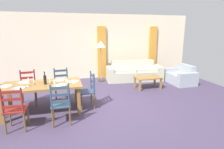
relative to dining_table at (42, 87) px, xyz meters
name	(u,v)px	position (x,y,z in m)	size (l,w,h in m)	color
ground_plane	(100,107)	(1.44, -0.06, -0.67)	(9.60, 9.60, 0.02)	#443853
wall_far	(84,47)	(1.44, 3.24, 0.69)	(9.60, 0.16, 2.70)	beige
curtain_panel_left	(102,53)	(2.18, 3.10, 0.44)	(0.35, 0.08, 2.20)	orange
curtain_panel_right	(153,51)	(4.58, 3.10, 0.44)	(0.35, 0.08, 2.20)	orange
dining_table	(42,87)	(0.00, 0.00, 0.00)	(1.90, 0.96, 0.75)	olive
dining_chair_near_left	(15,109)	(-0.47, -0.78, -0.19)	(0.44, 0.42, 0.96)	maroon
dining_chair_near_right	(61,104)	(0.43, -0.75, -0.19)	(0.42, 0.40, 0.96)	#2F475B
dining_chair_far_left	(28,87)	(-0.44, 0.73, -0.19)	(0.45, 0.43, 0.96)	maroon
dining_chair_far_right	(62,85)	(0.46, 0.74, -0.19)	(0.44, 0.42, 0.96)	#2A4257
dining_chair_head_east	(88,90)	(1.15, 0.04, -0.19)	(0.43, 0.45, 0.96)	navy
dinner_plate_near_left	(20,88)	(-0.45, -0.25, 0.10)	(0.24, 0.24, 0.02)	white
fork_near_left	(12,89)	(-0.60, -0.25, 0.09)	(0.02, 0.17, 0.01)	silver
dinner_plate_near_right	(61,85)	(0.45, -0.25, 0.10)	(0.24, 0.24, 0.02)	white
fork_near_right	(54,86)	(0.30, -0.25, 0.09)	(0.02, 0.17, 0.01)	silver
dinner_plate_far_left	(24,82)	(-0.45, 0.25, 0.10)	(0.24, 0.24, 0.02)	white
fork_far_left	(17,83)	(-0.60, 0.25, 0.09)	(0.02, 0.17, 0.01)	silver
dinner_plate_far_right	(61,80)	(0.45, 0.25, 0.10)	(0.24, 0.24, 0.02)	white
fork_far_right	(55,80)	(0.30, 0.25, 0.09)	(0.02, 0.17, 0.01)	silver
dinner_plate_head_west	(6,86)	(-0.78, 0.00, 0.10)	(0.24, 0.24, 0.02)	white
dinner_plate_head_east	(74,81)	(0.78, 0.00, 0.10)	(0.24, 0.24, 0.02)	white
fork_head_east	(68,82)	(0.63, 0.00, 0.09)	(0.02, 0.17, 0.01)	silver
wine_bottle	(45,80)	(0.09, -0.04, 0.20)	(0.07, 0.07, 0.32)	black
wine_glass_near_left	(27,82)	(-0.31, -0.12, 0.20)	(0.06, 0.06, 0.16)	white
wine_glass_near_right	(67,80)	(0.60, -0.15, 0.20)	(0.06, 0.06, 0.16)	white
wine_glass_far_left	(28,79)	(-0.32, 0.16, 0.20)	(0.06, 0.06, 0.16)	white
coffee_cup_primary	(55,82)	(0.32, -0.06, 0.13)	(0.07, 0.07, 0.09)	beige
candle_tall	(34,81)	(-0.18, 0.02, 0.17)	(0.05, 0.05, 0.29)	#998C66
candle_short	(50,82)	(0.20, -0.04, 0.13)	(0.05, 0.05, 0.17)	#998C66
couch	(134,73)	(3.39, 2.37, -0.37)	(2.35, 1.04, 0.80)	#B8B89D
coffee_table	(148,79)	(3.44, 1.15, -0.31)	(0.90, 0.56, 0.42)	olive
armchair_upholstered	(181,77)	(5.00, 1.40, -0.41)	(0.81, 1.17, 0.72)	#979FA7
standing_lamp	(101,46)	(2.03, 2.55, 0.75)	(0.40, 0.40, 1.64)	#332D28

